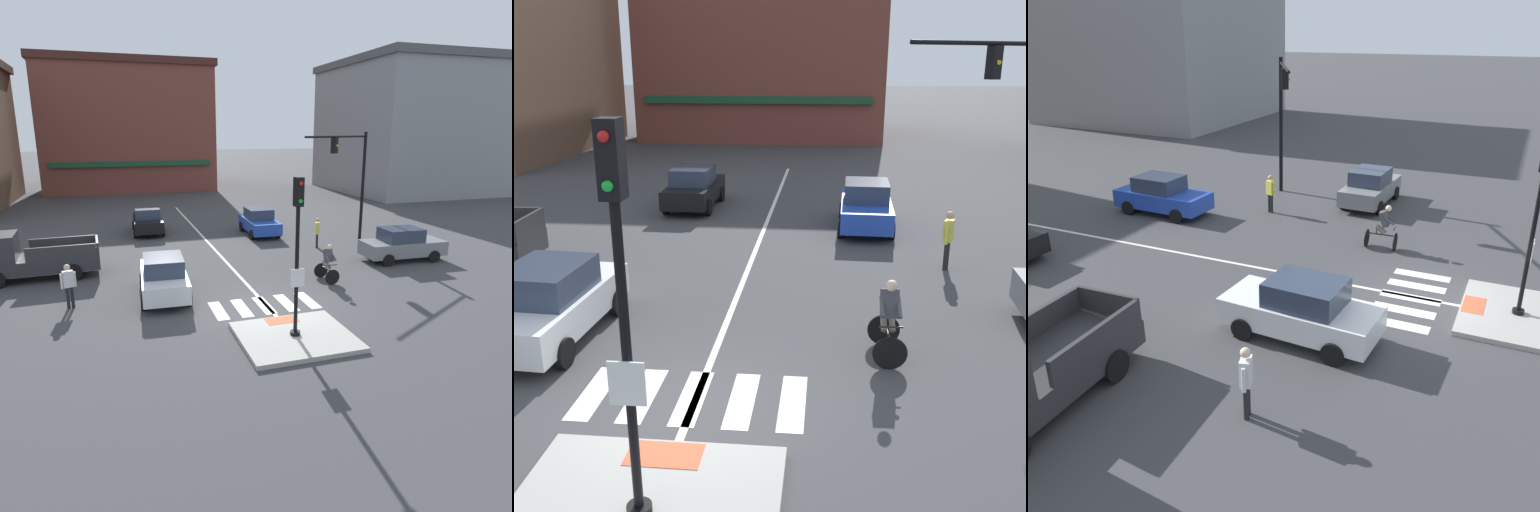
# 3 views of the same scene
# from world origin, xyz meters

# --- Properties ---
(ground_plane) EXTENTS (300.00, 300.00, 0.00)m
(ground_plane) POSITION_xyz_m (0.00, 0.00, 0.00)
(ground_plane) COLOR #3D3D3F
(traffic_island) EXTENTS (3.50, 3.06, 0.15)m
(traffic_island) POSITION_xyz_m (0.00, -2.68, 0.07)
(traffic_island) COLOR #A3A099
(traffic_island) RESTS_ON ground
(tactile_pad_front) EXTENTS (1.10, 0.60, 0.01)m
(tactile_pad_front) POSITION_xyz_m (0.00, -1.50, 0.15)
(tactile_pad_front) COLOR #DB5B38
(tactile_pad_front) RESTS_ON traffic_island
(signal_pole) EXTENTS (0.44, 0.38, 4.87)m
(signal_pole) POSITION_xyz_m (0.00, -2.69, 3.08)
(signal_pole) COLOR black
(signal_pole) RESTS_ON traffic_island
(crosswalk_stripe_a) EXTENTS (0.44, 1.80, 0.01)m
(crosswalk_stripe_a) POSITION_xyz_m (-1.75, 0.31, 0.00)
(crosswalk_stripe_a) COLOR silver
(crosswalk_stripe_a) RESTS_ON ground
(crosswalk_stripe_b) EXTENTS (0.44, 1.80, 0.01)m
(crosswalk_stripe_b) POSITION_xyz_m (-0.87, 0.31, 0.00)
(crosswalk_stripe_b) COLOR silver
(crosswalk_stripe_b) RESTS_ON ground
(crosswalk_stripe_c) EXTENTS (0.44, 1.80, 0.01)m
(crosswalk_stripe_c) POSITION_xyz_m (0.00, 0.31, 0.00)
(crosswalk_stripe_c) COLOR silver
(crosswalk_stripe_c) RESTS_ON ground
(crosswalk_stripe_d) EXTENTS (0.44, 1.80, 0.01)m
(crosswalk_stripe_d) POSITION_xyz_m (0.87, 0.31, 0.00)
(crosswalk_stripe_d) COLOR silver
(crosswalk_stripe_d) RESTS_ON ground
(crosswalk_stripe_e) EXTENTS (0.44, 1.80, 0.01)m
(crosswalk_stripe_e) POSITION_xyz_m (1.75, 0.31, 0.00)
(crosswalk_stripe_e) COLOR silver
(crosswalk_stripe_e) RESTS_ON ground
(lane_centre_line) EXTENTS (0.14, 28.00, 0.01)m
(lane_centre_line) POSITION_xyz_m (0.07, 10.00, 0.00)
(lane_centre_line) COLOR silver
(lane_centre_line) RESTS_ON ground
(traffic_light_mast) EXTENTS (4.97, 2.71, 6.25)m
(traffic_light_mast) POSITION_xyz_m (7.90, 8.19, 4.16)
(traffic_light_mast) COLOR black
(traffic_light_mast) RESTS_ON ground
(building_corner_left) EXTENTS (16.96, 16.35, 13.30)m
(building_corner_left) POSITION_xyz_m (26.54, 28.17, 6.67)
(building_corner_left) COLOR gray
(building_corner_left) RESTS_ON ground
(building_corner_right) EXTENTS (18.03, 16.23, 13.43)m
(building_corner_right) POSITION_xyz_m (-2.77, 41.65, 6.73)
(building_corner_right) COLOR brown
(building_corner_right) RESTS_ON ground
(car_blue_eastbound_far) EXTENTS (1.95, 4.15, 1.64)m
(car_blue_eastbound_far) POSITION_xyz_m (3.59, 11.90, 0.81)
(car_blue_eastbound_far) COLOR #2347B7
(car_blue_eastbound_far) RESTS_ON ground
(car_black_westbound_distant) EXTENTS (1.91, 4.14, 1.64)m
(car_black_westbound_distant) POSITION_xyz_m (-3.04, 14.43, 0.81)
(car_black_westbound_distant) COLOR black
(car_black_westbound_distant) RESTS_ON ground
(car_white_westbound_near) EXTENTS (2.02, 4.19, 1.64)m
(car_white_westbound_near) POSITION_xyz_m (-3.42, 2.43, 0.81)
(car_white_westbound_near) COLOR white
(car_white_westbound_near) RESTS_ON ground
(car_grey_cross_right) EXTENTS (4.16, 1.96, 1.64)m
(car_grey_cross_right) POSITION_xyz_m (8.57, 4.09, 0.81)
(car_grey_cross_right) COLOR slate
(car_grey_cross_right) RESTS_ON ground
(pickup_truck_charcoal_cross_left) EXTENTS (5.17, 2.22, 2.08)m
(pickup_truck_charcoal_cross_left) POSITION_xyz_m (-8.87, 6.41, 0.98)
(pickup_truck_charcoal_cross_left) COLOR #2D2D30
(pickup_truck_charcoal_cross_left) RESTS_ON ground
(cyclist) EXTENTS (0.69, 1.11, 1.68)m
(cyclist) POSITION_xyz_m (3.48, 2.13, 0.87)
(cyclist) COLOR black
(cyclist) RESTS_ON ground
(pedestrian_at_curb_left) EXTENTS (0.53, 0.31, 1.67)m
(pedestrian_at_curb_left) POSITION_xyz_m (-6.84, 2.22, 0.98)
(pedestrian_at_curb_left) COLOR black
(pedestrian_at_curb_left) RESTS_ON ground
(pedestrian_waiting_far_side) EXTENTS (0.34, 0.51, 1.67)m
(pedestrian_waiting_far_side) POSITION_xyz_m (5.61, 7.70, 0.98)
(pedestrian_waiting_far_side) COLOR black
(pedestrian_waiting_far_side) RESTS_ON ground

